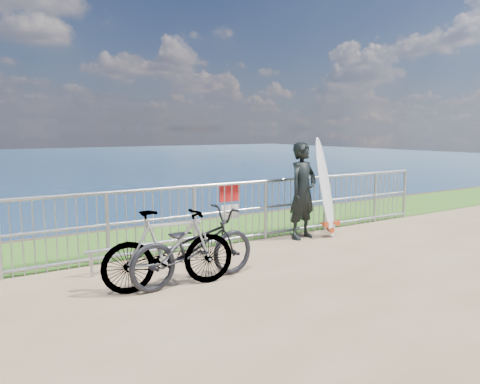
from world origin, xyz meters
TOP-DOWN VIEW (x-y plane):
  - grass_strip at (0.00, 2.70)m, footprint 120.00×120.00m
  - railing at (0.02, 1.60)m, footprint 10.06×0.10m
  - surfer at (1.62, 1.26)m, footprint 0.74×0.56m
  - surfboard at (2.10, 1.16)m, footprint 0.65×0.62m
  - bicycle_near at (-1.30, 0.06)m, footprint 1.94×0.81m
  - bicycle_far at (-1.68, 0.01)m, footprint 1.80×0.75m
  - bike_rack at (-1.58, 1.04)m, footprint 1.86×0.05m

SIDE VIEW (x-z plane):
  - grass_strip at x=0.00m, z-range 0.01..0.01m
  - bike_rack at x=-1.58m, z-range 0.13..0.51m
  - bicycle_near at x=-1.30m, z-range 0.00..0.99m
  - bicycle_far at x=-1.68m, z-range 0.00..1.05m
  - railing at x=0.02m, z-range 0.01..1.14m
  - surfboard at x=2.10m, z-range -0.08..1.85m
  - surfer at x=1.62m, z-range 0.00..1.82m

